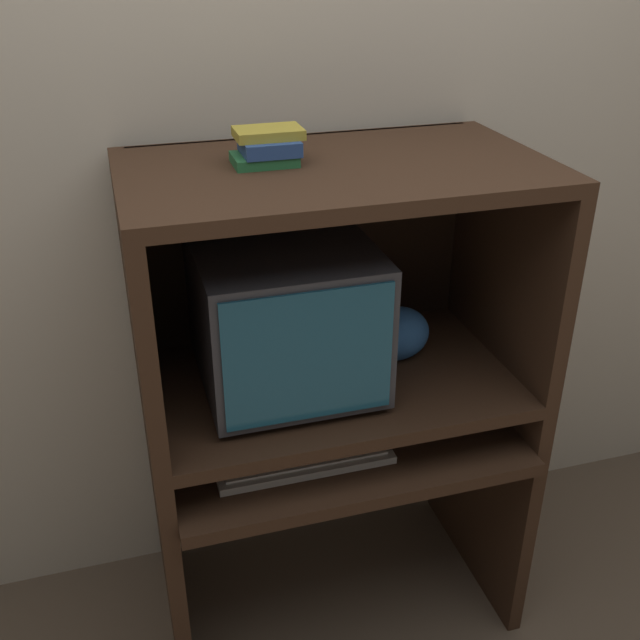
{
  "coord_description": "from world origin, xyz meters",
  "views": [
    {
      "loc": [
        -0.51,
        -1.31,
        1.86
      ],
      "look_at": [
        -0.04,
        0.29,
        0.97
      ],
      "focal_mm": 42.0,
      "sensor_mm": 36.0,
      "label": 1
    }
  ],
  "objects_px": {
    "crt_monitor": "(285,314)",
    "mouse": "(403,435)",
    "book_stack": "(268,147)",
    "keyboard": "(302,456)",
    "snack_bag": "(396,333)"
  },
  "relations": [
    {
      "from": "crt_monitor",
      "to": "book_stack",
      "type": "relative_size",
      "value": 2.82
    },
    {
      "from": "snack_bag",
      "to": "book_stack",
      "type": "distance_m",
      "value": 0.64
    },
    {
      "from": "keyboard",
      "to": "book_stack",
      "type": "height_order",
      "value": "book_stack"
    },
    {
      "from": "crt_monitor",
      "to": "mouse",
      "type": "xyz_separation_m",
      "value": [
        0.28,
        -0.14,
        -0.33
      ]
    },
    {
      "from": "snack_bag",
      "to": "crt_monitor",
      "type": "bearing_deg",
      "value": -173.85
    },
    {
      "from": "keyboard",
      "to": "snack_bag",
      "type": "relative_size",
      "value": 2.46
    },
    {
      "from": "mouse",
      "to": "snack_bag",
      "type": "xyz_separation_m",
      "value": [
        0.04,
        0.18,
        0.21
      ]
    },
    {
      "from": "mouse",
      "to": "book_stack",
      "type": "xyz_separation_m",
      "value": [
        -0.3,
        0.18,
        0.74
      ]
    },
    {
      "from": "book_stack",
      "to": "keyboard",
      "type": "bearing_deg",
      "value": -82.84
    },
    {
      "from": "crt_monitor",
      "to": "keyboard",
      "type": "distance_m",
      "value": 0.36
    },
    {
      "from": "keyboard",
      "to": "book_stack",
      "type": "xyz_separation_m",
      "value": [
        -0.02,
        0.18,
        0.75
      ]
    },
    {
      "from": "mouse",
      "to": "crt_monitor",
      "type": "bearing_deg",
      "value": 152.75
    },
    {
      "from": "keyboard",
      "to": "mouse",
      "type": "height_order",
      "value": "mouse"
    },
    {
      "from": "snack_bag",
      "to": "mouse",
      "type": "bearing_deg",
      "value": -103.43
    },
    {
      "from": "mouse",
      "to": "book_stack",
      "type": "distance_m",
      "value": 0.82
    }
  ]
}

